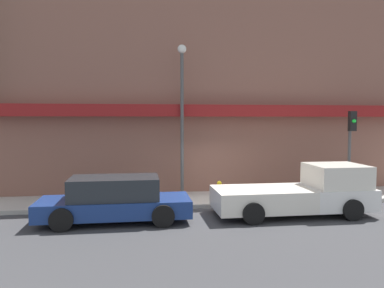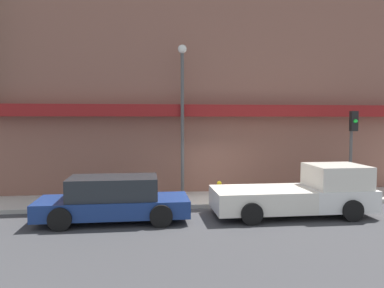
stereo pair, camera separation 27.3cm
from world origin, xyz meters
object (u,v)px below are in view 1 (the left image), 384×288
at_px(parked_car, 115,200).
at_px(traffic_light, 351,138).
at_px(street_lamp, 182,103).
at_px(fire_hydrant, 219,190).
at_px(pickup_truck, 303,193).

relative_size(parked_car, traffic_light, 1.39).
bearing_deg(traffic_light, street_lamp, 169.18).
distance_m(fire_hydrant, traffic_light, 5.77).
distance_m(parked_car, fire_hydrant, 4.45).
xyz_separation_m(parked_car, fire_hydrant, (3.92, 2.09, -0.19)).
bearing_deg(pickup_truck, parked_car, 178.80).
bearing_deg(fire_hydrant, street_lamp, 142.31).
bearing_deg(parked_car, traffic_light, 12.88).
bearing_deg(fire_hydrant, traffic_light, -2.58).
height_order(parked_car, traffic_light, traffic_light).
height_order(street_lamp, traffic_light, street_lamp).
relative_size(pickup_truck, parked_car, 1.12).
height_order(parked_car, fire_hydrant, parked_car).
bearing_deg(traffic_light, fire_hydrant, 177.42).
relative_size(parked_car, street_lamp, 0.78).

